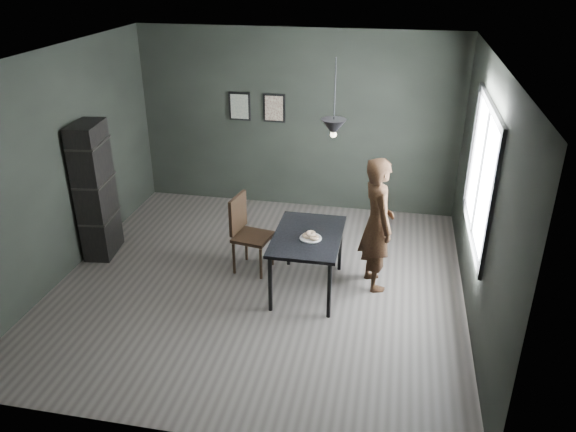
% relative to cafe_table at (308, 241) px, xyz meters
% --- Properties ---
extents(ground, '(5.00, 5.00, 0.00)m').
position_rel_cafe_table_xyz_m(ground, '(-0.60, 0.00, -0.67)').
color(ground, '#36322E').
rests_on(ground, ground).
extents(back_wall, '(5.00, 0.10, 2.80)m').
position_rel_cafe_table_xyz_m(back_wall, '(-0.60, 2.50, 0.73)').
color(back_wall, black).
rests_on(back_wall, ground).
extents(ceiling, '(5.00, 5.00, 0.02)m').
position_rel_cafe_table_xyz_m(ceiling, '(-0.60, 0.00, 2.13)').
color(ceiling, silver).
rests_on(ceiling, ground).
extents(window_assembly, '(0.04, 1.96, 1.56)m').
position_rel_cafe_table_xyz_m(window_assembly, '(1.87, 0.20, 0.93)').
color(window_assembly, white).
rests_on(window_assembly, ground).
extents(cafe_table, '(0.80, 1.20, 0.75)m').
position_rel_cafe_table_xyz_m(cafe_table, '(0.00, 0.00, 0.00)').
color(cafe_table, black).
rests_on(cafe_table, ground).
extents(white_plate, '(0.23, 0.23, 0.01)m').
position_rel_cafe_table_xyz_m(white_plate, '(0.05, -0.10, 0.08)').
color(white_plate, silver).
rests_on(white_plate, cafe_table).
extents(donut_pile, '(0.21, 0.15, 0.09)m').
position_rel_cafe_table_xyz_m(donut_pile, '(0.05, -0.10, 0.12)').
color(donut_pile, beige).
rests_on(donut_pile, white_plate).
extents(woman, '(0.60, 0.72, 1.68)m').
position_rel_cafe_table_xyz_m(woman, '(0.80, 0.27, 0.17)').
color(woman, black).
rests_on(woman, ground).
extents(wood_chair, '(0.51, 0.51, 1.02)m').
position_rel_cafe_table_xyz_m(wood_chair, '(-0.86, 0.35, -0.09)').
color(wood_chair, black).
rests_on(wood_chair, ground).
extents(shelf_unit, '(0.42, 0.65, 1.84)m').
position_rel_cafe_table_xyz_m(shelf_unit, '(-2.92, 0.37, 0.25)').
color(shelf_unit, black).
rests_on(shelf_unit, ground).
extents(pendant_lamp, '(0.28, 0.28, 0.86)m').
position_rel_cafe_table_xyz_m(pendant_lamp, '(0.25, 0.10, 1.38)').
color(pendant_lamp, black).
rests_on(pendant_lamp, ground).
extents(framed_print_left, '(0.34, 0.04, 0.44)m').
position_rel_cafe_table_xyz_m(framed_print_left, '(-1.50, 2.47, 0.93)').
color(framed_print_left, black).
rests_on(framed_print_left, ground).
extents(framed_print_right, '(0.34, 0.04, 0.44)m').
position_rel_cafe_table_xyz_m(framed_print_right, '(-0.95, 2.47, 0.93)').
color(framed_print_right, black).
rests_on(framed_print_right, ground).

